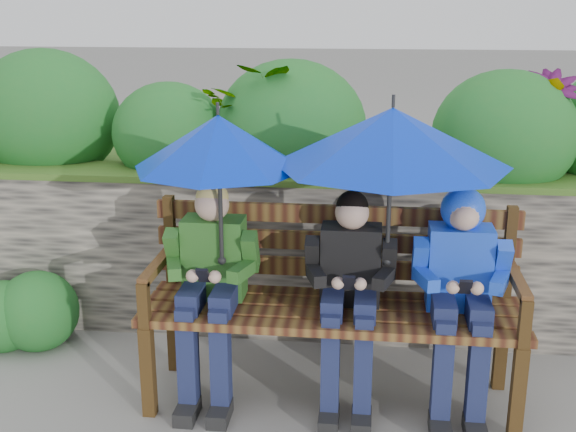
# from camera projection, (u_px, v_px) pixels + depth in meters

# --- Properties ---
(ground) EXTENTS (60.00, 60.00, 0.00)m
(ground) POSITION_uv_depth(u_px,v_px,m) (286.00, 386.00, 3.97)
(ground) COLOR gray
(ground) RESTS_ON ground
(garden_backdrop) EXTENTS (8.00, 2.87, 1.84)m
(garden_backdrop) POSITION_uv_depth(u_px,v_px,m) (302.00, 199.00, 5.30)
(garden_backdrop) COLOR #343330
(garden_backdrop) RESTS_ON ground
(park_bench) EXTENTS (1.94, 0.57, 1.03)m
(park_bench) POSITION_uv_depth(u_px,v_px,m) (333.00, 292.00, 3.75)
(park_bench) COLOR #3E2911
(park_bench) RESTS_ON ground
(boy_left) EXTENTS (0.48, 0.55, 1.15)m
(boy_left) POSITION_uv_depth(u_px,v_px,m) (211.00, 279.00, 3.71)
(boy_left) COLOR #235920
(boy_left) RESTS_ON ground
(boy_middle) EXTENTS (0.46, 0.53, 1.13)m
(boy_middle) POSITION_uv_depth(u_px,v_px,m) (350.00, 287.00, 3.64)
(boy_middle) COLOR black
(boy_middle) RESTS_ON ground
(boy_right) EXTENTS (0.48, 0.58, 1.16)m
(boy_right) POSITION_uv_depth(u_px,v_px,m) (461.00, 281.00, 3.57)
(boy_right) COLOR blue
(boy_right) RESTS_ON ground
(umbrella_left) EXTENTS (0.85, 0.85, 0.82)m
(umbrella_left) POSITION_uv_depth(u_px,v_px,m) (219.00, 142.00, 3.49)
(umbrella_left) COLOR #0027C8
(umbrella_left) RESTS_ON ground
(umbrella_right) EXTENTS (1.15, 1.15, 0.85)m
(umbrella_right) POSITION_uv_depth(u_px,v_px,m) (392.00, 137.00, 3.42)
(umbrella_right) COLOR #0027C8
(umbrella_right) RESTS_ON ground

